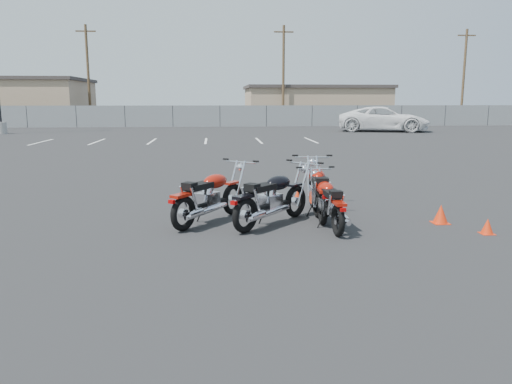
{
  "coord_description": "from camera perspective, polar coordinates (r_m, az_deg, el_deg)",
  "views": [
    {
      "loc": [
        -0.55,
        -8.26,
        2.3
      ],
      "look_at": [
        0.2,
        0.6,
        0.65
      ],
      "focal_mm": 35.0,
      "sensor_mm": 36.0,
      "label": 1
    }
  ],
  "objects": [
    {
      "name": "motorcycle_rear_red",
      "position": [
        9.2,
        8.23,
        -1.19
      ],
      "size": [
        0.78,
        2.02,
        0.99
      ],
      "color": "black",
      "rests_on": "ground"
    },
    {
      "name": "motorcycle_third_red",
      "position": [
        10.05,
        7.14,
        0.16
      ],
      "size": [
        0.88,
        2.28,
        1.11
      ],
      "color": "black",
      "rests_on": "ground"
    },
    {
      "name": "utility_pole_c",
      "position": [
        47.77,
        3.15,
        13.38
      ],
      "size": [
        1.8,
        0.24,
        9.0
      ],
      "color": "#473420",
      "rests_on": "ground"
    },
    {
      "name": "training_cone_extra",
      "position": [
        10.02,
        20.36,
        -2.38
      ],
      "size": [
        0.3,
        0.3,
        0.36
      ],
      "color": "red",
      "rests_on": "ground"
    },
    {
      "name": "training_cone_far",
      "position": [
        9.56,
        24.93,
        -3.57
      ],
      "size": [
        0.23,
        0.23,
        0.27
      ],
      "color": "red",
      "rests_on": "ground"
    },
    {
      "name": "motorcycle_second_black",
      "position": [
        9.23,
        1.86,
        -0.72
      ],
      "size": [
        1.87,
        1.92,
        1.1
      ],
      "color": "black",
      "rests_on": "ground"
    },
    {
      "name": "white_van",
      "position": [
        37.84,
        14.42,
        8.87
      ],
      "size": [
        4.92,
        8.0,
        2.84
      ],
      "primitive_type": "imported",
      "rotation": [
        0.0,
        0.0,
        1.29
      ],
      "color": "white",
      "rests_on": "ground"
    },
    {
      "name": "training_cone_near",
      "position": [
        11.3,
        4.76,
        -0.51
      ],
      "size": [
        0.25,
        0.25,
        0.29
      ],
      "color": "red",
      "rests_on": "ground"
    },
    {
      "name": "motorcycle_front_red",
      "position": [
        9.45,
        -5.33,
        -0.51
      ],
      "size": [
        1.69,
        2.04,
        1.1
      ],
      "color": "black",
      "rests_on": "ground"
    },
    {
      "name": "tan_building_east",
      "position": [
        53.31,
        6.69,
        9.99
      ],
      "size": [
        14.4,
        9.4,
        3.7
      ],
      "color": "tan",
      "rests_on": "ground"
    },
    {
      "name": "parking_line_stripes",
      "position": [
        28.42,
        -8.79,
        5.77
      ],
      "size": [
        15.12,
        4.0,
        0.01
      ],
      "color": "silver",
      "rests_on": "ground"
    },
    {
      "name": "ground",
      "position": [
        8.59,
        -1.0,
        -5.02
      ],
      "size": [
        120.0,
        120.0,
        0.0
      ],
      "primitive_type": "plane",
      "color": "black",
      "rests_on": "ground"
    },
    {
      "name": "utility_pole_d",
      "position": [
        54.19,
        22.66,
        12.26
      ],
      "size": [
        1.8,
        0.24,
        9.0
      ],
      "color": "#473420",
      "rests_on": "ground"
    },
    {
      "name": "utility_pole_b",
      "position": [
        49.65,
        -18.63,
        12.75
      ],
      "size": [
        1.8,
        0.24,
        9.0
      ],
      "color": "#473420",
      "rests_on": "ground"
    },
    {
      "name": "chainlink_fence",
      "position": [
        43.28,
        -4.14,
        8.65
      ],
      "size": [
        80.06,
        0.06,
        1.8
      ],
      "color": "slate",
      "rests_on": "ground"
    }
  ]
}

